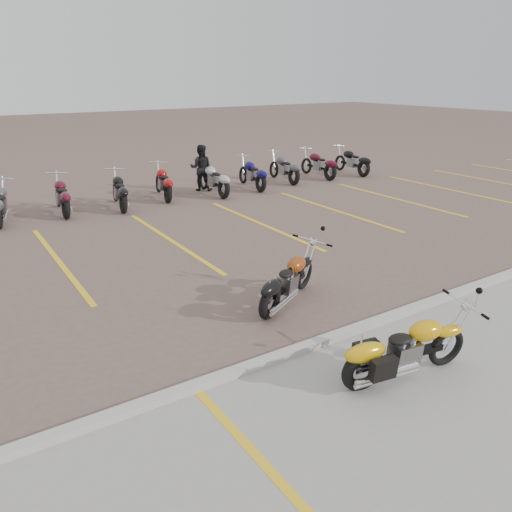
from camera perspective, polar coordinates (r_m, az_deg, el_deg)
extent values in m
plane|color=brown|center=(9.35, 0.30, -4.69)|extent=(100.00, 100.00, 0.00)
cube|color=#9E9B93|center=(6.62, 23.44, -18.10)|extent=(60.00, 5.00, 0.01)
cube|color=#ADAAA3|center=(7.91, 8.40, -9.34)|extent=(60.00, 0.18, 0.12)
torus|color=black|center=(7.62, 20.73, -9.76)|extent=(0.60, 0.19, 0.59)
torus|color=black|center=(6.80, 11.95, -12.65)|extent=(0.64, 0.25, 0.63)
cube|color=black|center=(7.16, 16.65, -10.78)|extent=(1.18, 0.29, 0.09)
cube|color=slate|center=(7.11, 16.41, -10.50)|extent=(0.42, 0.33, 0.31)
ellipsoid|color=orange|center=(7.16, 18.49, -8.01)|extent=(0.57, 0.37, 0.27)
ellipsoid|color=black|center=(6.92, 15.85, -9.05)|extent=(0.39, 0.29, 0.11)
torus|color=black|center=(9.59, 5.33, -2.25)|extent=(0.56, 0.36, 0.58)
torus|color=black|center=(8.44, 1.39, -5.38)|extent=(0.62, 0.42, 0.62)
cube|color=black|center=(8.99, 3.50, -3.40)|extent=(1.08, 0.63, 0.09)
cube|color=slate|center=(8.93, 3.38, -3.19)|extent=(0.46, 0.41, 0.30)
ellipsoid|color=black|center=(9.07, 4.24, -0.98)|extent=(0.59, 0.49, 0.27)
ellipsoid|color=black|center=(8.74, 3.07, -2.05)|extent=(0.42, 0.37, 0.11)
imported|color=black|center=(17.93, -6.30, 9.98)|extent=(0.99, 0.95, 1.61)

